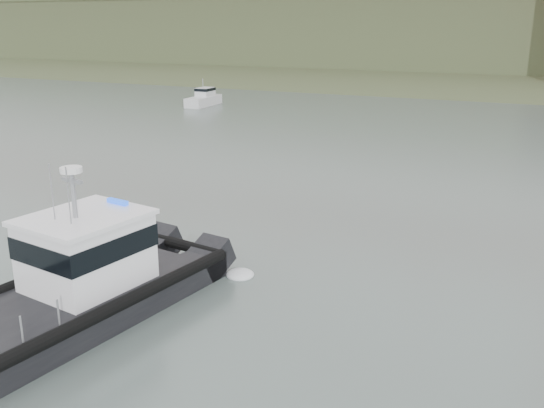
{
  "coord_description": "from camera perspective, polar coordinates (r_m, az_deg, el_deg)",
  "views": [
    {
      "loc": [
        11.18,
        -18.12,
        10.76
      ],
      "look_at": [
        -0.54,
        6.94,
        2.4
      ],
      "focal_mm": 40.0,
      "sensor_mm": 36.0,
      "label": 1
    }
  ],
  "objects": [
    {
      "name": "patrol_boat",
      "position": [
        24.0,
        -17.55,
        -6.71
      ],
      "size": [
        6.29,
        12.88,
        6.0
      ],
      "rotation": [
        0.0,
        0.0,
        -0.15
      ],
      "color": "black",
      "rests_on": "ground"
    },
    {
      "name": "headlands",
      "position": [
        144.1,
        21.3,
        14.24
      ],
      "size": [
        500.0,
        105.36,
        27.12
      ],
      "color": "#364829",
      "rests_on": "ground"
    },
    {
      "name": "ground",
      "position": [
        23.85,
        -5.99,
        -10.1
      ],
      "size": [
        400.0,
        400.0,
        0.0
      ],
      "primitive_type": "plane",
      "color": "#4C5A55",
      "rests_on": "ground"
    },
    {
      "name": "motorboat",
      "position": [
        82.3,
        -6.42,
        9.83
      ],
      "size": [
        2.52,
        6.71,
        3.64
      ],
      "rotation": [
        0.0,
        0.0,
        0.05
      ],
      "color": "silver",
      "rests_on": "ground"
    }
  ]
}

